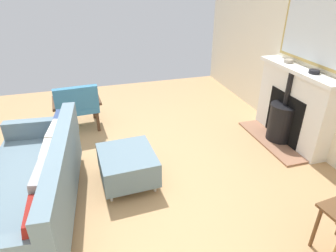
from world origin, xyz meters
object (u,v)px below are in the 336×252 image
at_px(mantel_bowl_near, 288,61).
at_px(sofa, 35,186).
at_px(fireplace, 290,110).
at_px(armchair_accent, 77,104).
at_px(ottoman, 127,164).
at_px(mantel_bowl_far, 314,71).

bearing_deg(mantel_bowl_near, sofa, 14.76).
relative_size(fireplace, armchair_accent, 1.84).
bearing_deg(sofa, armchair_accent, -103.51).
bearing_deg(mantel_bowl_near, fireplace, 83.01).
height_order(ottoman, armchair_accent, armchair_accent).
bearing_deg(ottoman, sofa, 16.54).
bearing_deg(sofa, mantel_bowl_near, -165.24).
relative_size(sofa, ottoman, 2.84).
height_order(mantel_bowl_near, sofa, mantel_bowl_near).
distance_m(fireplace, armchair_accent, 3.04).
relative_size(mantel_bowl_far, ottoman, 0.19).
distance_m(mantel_bowl_near, armchair_accent, 3.05).
relative_size(ottoman, armchair_accent, 0.93).
bearing_deg(fireplace, ottoman, 7.82).
xyz_separation_m(ottoman, armchair_accent, (0.50, -1.46, 0.19)).
bearing_deg(mantel_bowl_far, sofa, 6.33).
bearing_deg(fireplace, mantel_bowl_near, -96.99).
distance_m(mantel_bowl_near, sofa, 3.46).
bearing_deg(ottoman, fireplace, -172.18).
xyz_separation_m(fireplace, armchair_accent, (2.82, -1.15, -0.05)).
distance_m(fireplace, sofa, 3.29).
height_order(sofa, armchair_accent, sofa).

